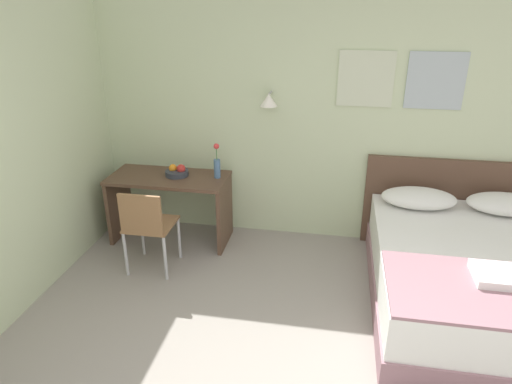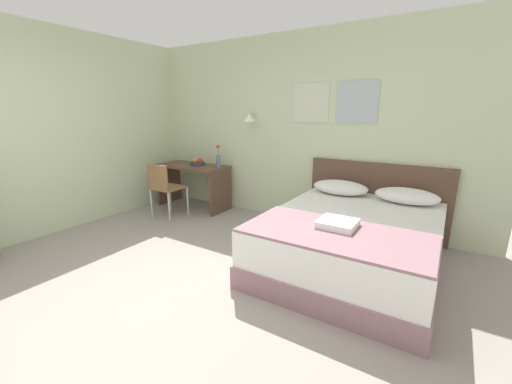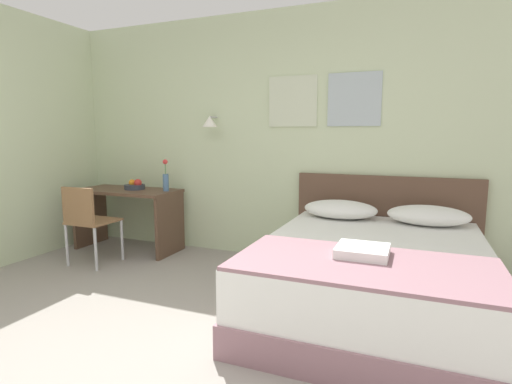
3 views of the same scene
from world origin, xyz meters
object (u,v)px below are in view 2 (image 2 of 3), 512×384
pillow_left (340,187)px  throw_blanket (335,233)px  bed (351,242)px  flower_vase (218,159)px  desk_chair (164,186)px  headboard (375,199)px  desk (193,178)px  pillow_right (407,196)px  fruit_bowl (198,163)px  folded_towel_near_foot (338,223)px

pillow_left → throw_blanket: bearing=-74.2°
bed → throw_blanket: size_ratio=1.30×
pillow_left → flower_vase: flower_vase is taller
desk_chair → flower_vase: 0.93m
headboard → flower_vase: bearing=-173.1°
desk → pillow_right: bearing=1.0°
throw_blanket → flower_vase: 2.74m
fruit_bowl → pillow_right: bearing=0.3°
bed → throw_blanket: throw_blanket is taller
pillow_left → desk_chair: desk_chair is taller
pillow_right → throw_blanket: (-0.39, -1.37, -0.08)m
fruit_bowl → desk: bearing=-153.9°
fruit_bowl → bed: bearing=-15.1°
desk → throw_blanket: bearing=-24.5°
pillow_left → fruit_bowl: (-2.40, -0.02, 0.11)m
folded_towel_near_foot → fruit_bowl: fruit_bowl is taller
desk_chair → throw_blanket: bearing=-13.0°
bed → pillow_right: (0.39, 0.77, 0.37)m
pillow_right → desk: size_ratio=0.57×
pillow_left → flower_vase: 1.99m
desk → fruit_bowl: fruit_bowl is taller
pillow_right → desk_chair: desk_chair is taller
headboard → flower_vase: 2.41m
bed → headboard: bearing=90.0°
pillow_right → fruit_bowl: size_ratio=2.93×
folded_towel_near_foot → desk: size_ratio=0.27×
pillow_right → throw_blanket: bearing=-105.8°
bed → flower_vase: (-2.36, 0.77, 0.58)m
desk → fruit_bowl: size_ratio=5.11×
headboard → throw_blanket: bearing=-90.0°
desk → headboard: bearing=6.8°
pillow_left → folded_towel_near_foot: (0.36, -1.22, -0.03)m
fruit_bowl → flower_vase: 0.43m
pillow_left → throw_blanket: 1.42m
desk → folded_towel_near_foot: bearing=-22.2°
pillow_right → throw_blanket: 1.42m
folded_towel_near_foot → desk: bearing=157.8°
desk_chair → pillow_left: bearing=16.0°
fruit_bowl → headboard: bearing=6.2°
desk → fruit_bowl: bearing=26.1°
bed → flower_vase: 2.55m
bed → folded_towel_near_foot: 0.56m
pillow_right → flower_vase: 2.76m
throw_blanket → desk: size_ratio=1.30×
fruit_bowl → pillow_left: bearing=0.4°
headboard → fruit_bowl: bearing=-173.8°
bed → folded_towel_near_foot: size_ratio=6.29×
headboard → pillow_left: size_ratio=2.51×
headboard → pillow_right: headboard is taller
throw_blanket → flower_vase: size_ratio=4.37×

